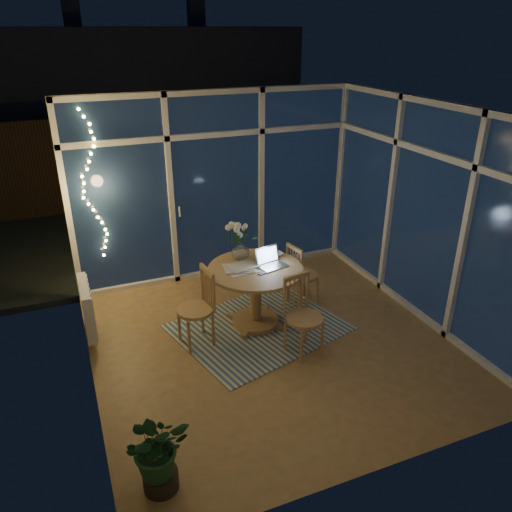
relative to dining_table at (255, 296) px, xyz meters
name	(u,v)px	position (x,y,z in m)	size (l,w,h in m)	color
floor	(273,342)	(0.04, -0.44, -0.38)	(4.00, 4.00, 0.00)	olive
ceiling	(277,111)	(0.04, -0.44, 2.22)	(4.00, 4.00, 0.00)	silver
wall_back	(216,187)	(0.04, 1.56, 0.92)	(4.00, 0.04, 2.60)	silver
wall_front	(390,340)	(0.04, -2.44, 0.92)	(4.00, 0.04, 2.60)	silver
wall_left	(75,271)	(-1.96, -0.44, 0.92)	(0.04, 4.00, 2.60)	silver
wall_right	(429,214)	(2.04, -0.44, 0.92)	(0.04, 4.00, 2.60)	silver
window_wall_back	(217,187)	(0.04, 1.52, 0.92)	(4.00, 0.10, 2.60)	silver
window_wall_right	(426,214)	(2.00, -0.44, 0.92)	(0.10, 4.00, 2.60)	silver
radiator	(87,308)	(-1.90, 0.46, 0.02)	(0.10, 0.70, 0.58)	silver
fairy_lights	(91,187)	(-1.61, 1.44, 1.14)	(0.24, 0.10, 1.85)	#FFD866
garden_patio	(196,208)	(0.54, 4.56, -0.44)	(12.00, 6.00, 0.10)	black
garden_fence	(163,158)	(0.04, 5.06, 0.52)	(11.00, 0.08, 1.80)	#332112
neighbour_roof	(144,76)	(0.34, 8.06, 1.82)	(7.00, 3.00, 2.20)	#33343D
garden_shrubs	(145,219)	(-0.76, 2.96, 0.07)	(0.90, 0.90, 0.90)	black
rug	(259,327)	(0.00, -0.10, -0.38)	(1.88, 1.50, 0.01)	beige
dining_table	(255,296)	(0.00, 0.00, 0.00)	(1.12, 1.12, 0.76)	#A8744B
chair_left	(195,308)	(-0.78, -0.13, 0.09)	(0.43, 0.43, 0.93)	#A8744B
chair_right	(303,274)	(0.76, 0.23, 0.05)	(0.40, 0.40, 0.87)	#A8744B
chair_front	(305,317)	(0.27, -0.74, 0.08)	(0.43, 0.43, 0.92)	#A8744B
laptop	(273,257)	(0.20, -0.04, 0.50)	(0.32, 0.27, 0.23)	#B9B9BE
flower_vase	(240,251)	(-0.07, 0.30, 0.49)	(0.20, 0.20, 0.21)	white
bowl	(276,254)	(0.36, 0.22, 0.40)	(0.15, 0.15, 0.04)	white
newspapers	(241,268)	(-0.16, 0.03, 0.39)	(0.34, 0.26, 0.02)	silver
phone	(262,273)	(0.02, -0.16, 0.39)	(0.10, 0.05, 0.01)	black
potted_plant	(158,452)	(-1.59, -1.93, 0.00)	(0.54, 0.47, 0.76)	#174220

